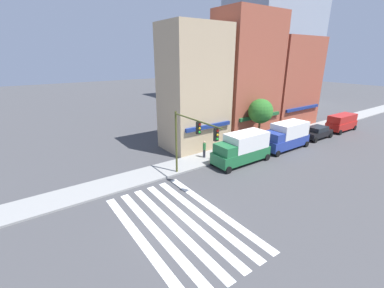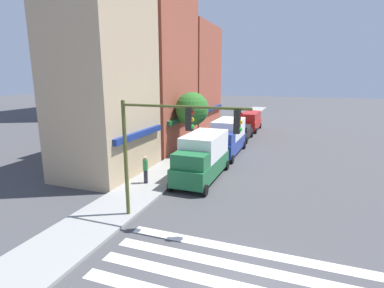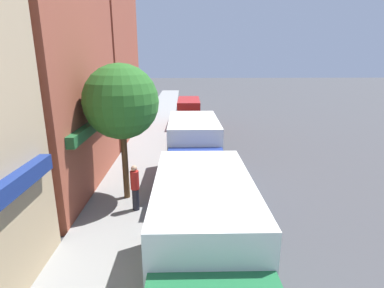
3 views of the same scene
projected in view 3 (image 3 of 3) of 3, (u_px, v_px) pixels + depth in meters
storefront_row at (35, 27)px, 12.80m from camera, size 25.48×5.30×15.37m
box_truck_green at (204, 250)px, 6.61m from camera, size 6.21×2.42×3.04m
box_truck_blue at (194, 153)px, 13.42m from camera, size 6.21×2.42×3.04m
sedan_black at (190, 134)px, 20.03m from camera, size 4.42×2.02×1.59m
van_red at (189, 111)px, 25.87m from camera, size 5.04×2.22×2.34m
pedestrian_red_jacket at (135, 187)px, 11.11m from camera, size 0.32×0.32×1.77m
street_tree at (121, 102)px, 11.31m from camera, size 2.86×2.86×5.38m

